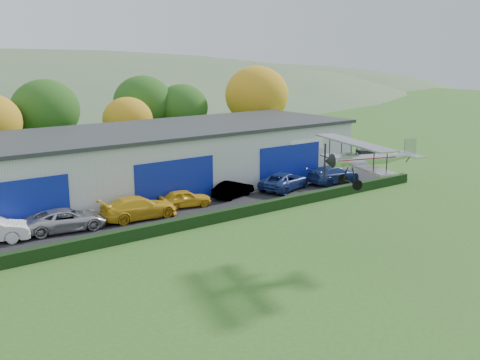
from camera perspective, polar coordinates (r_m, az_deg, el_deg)
ground at (r=26.11m, az=9.72°, el=-14.33°), size 300.00×300.00×0.00m
apron at (r=43.50m, az=-7.99°, el=-3.12°), size 48.00×9.00×0.05m
hedge at (r=39.43m, az=-4.58°, el=-4.13°), size 46.00×0.60×0.80m
hangar at (r=49.83m, az=-10.03°, el=1.94°), size 40.60×12.60×5.30m
tree_belt at (r=59.44m, az=-19.38°, el=6.01°), size 75.70×13.22×10.12m
car_2 at (r=40.11m, az=-16.87°, el=-3.78°), size 5.62×3.21×1.48m
car_3 at (r=41.65m, az=-10.03°, el=-2.72°), size 5.68×2.57×1.61m
car_4 at (r=44.28m, az=-5.51°, el=-1.82°), size 4.27×2.45×1.37m
car_5 at (r=47.07m, az=-0.68°, el=-0.92°), size 4.25×2.44×1.32m
car_6 at (r=49.76m, az=4.46°, el=-0.10°), size 5.91×4.01×1.50m
car_7 at (r=52.87m, az=9.29°, el=0.57°), size 5.46×2.31×1.57m
biplane at (r=33.93m, az=12.53°, el=2.27°), size 6.22×7.04×2.64m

